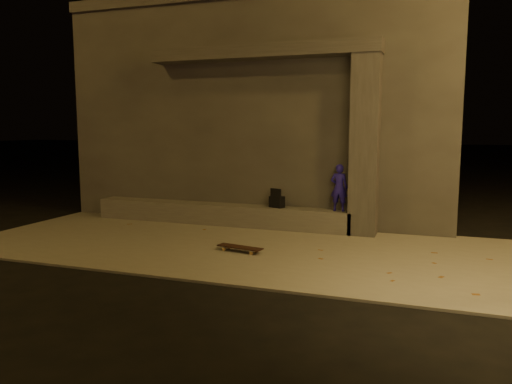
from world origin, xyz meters
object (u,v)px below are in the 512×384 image
at_px(skateboarder, 339,188).
at_px(backpack, 277,201).
at_px(skateboard, 240,248).
at_px(column, 365,146).

distance_m(skateboarder, backpack, 1.38).
relative_size(skateboarder, backpack, 2.33).
height_order(skateboarder, skateboard, skateboarder).
bearing_deg(column, backpack, 180.00).
bearing_deg(skateboarder, column, -176.81).
bearing_deg(backpack, column, 19.23).
distance_m(column, skateboard, 3.35).
height_order(backpack, skateboard, backpack).
relative_size(backpack, skateboard, 0.48).
xyz_separation_m(column, backpack, (-1.84, 0.00, -1.21)).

